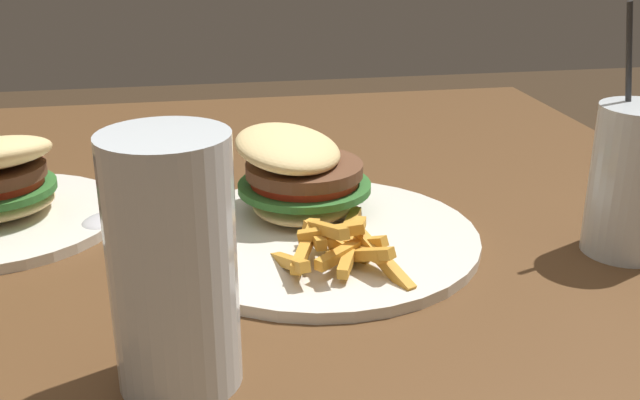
% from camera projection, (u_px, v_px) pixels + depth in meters
% --- Properties ---
extents(meal_plate_near, '(0.29, 0.29, 0.10)m').
position_uv_depth(meal_plate_near, '(309.00, 204.00, 0.70)').
color(meal_plate_near, silver).
rests_on(meal_plate_near, dining_table).
extents(beer_glass, '(0.08, 0.08, 0.17)m').
position_uv_depth(beer_glass, '(174.00, 272.00, 0.46)').
color(beer_glass, silver).
rests_on(beer_glass, dining_table).
extents(juice_glass, '(0.07, 0.07, 0.22)m').
position_uv_depth(juice_glass, '(632.00, 184.00, 0.65)').
color(juice_glass, silver).
rests_on(juice_glass, dining_table).
extents(spoon, '(0.14, 0.14, 0.02)m').
position_uv_depth(spoon, '(114.00, 220.00, 0.72)').
color(spoon, silver).
rests_on(spoon, dining_table).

